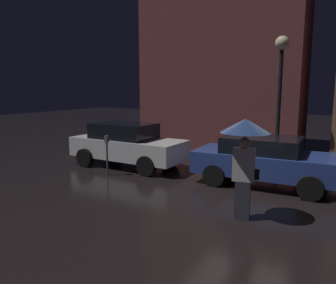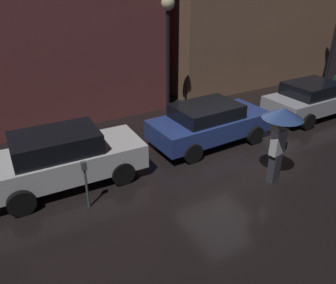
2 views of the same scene
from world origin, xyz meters
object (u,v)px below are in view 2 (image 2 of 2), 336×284
(pedestrian_with_umbrella, at_px, (281,125))
(parking_meter, at_px, (86,180))
(parked_car_white, at_px, (63,158))
(parked_car_blue, at_px, (209,122))
(parked_car_silver, at_px, (312,99))
(street_lamp_near, at_px, (168,32))

(pedestrian_with_umbrella, bearing_deg, parking_meter, 153.07)
(parked_car_white, distance_m, parked_car_blue, 4.94)
(parked_car_white, distance_m, parked_car_silver, 10.04)
(parked_car_silver, relative_size, street_lamp_near, 0.88)
(pedestrian_with_umbrella, relative_size, street_lamp_near, 0.48)
(parked_car_white, bearing_deg, parking_meter, -79.90)
(pedestrian_with_umbrella, height_order, parking_meter, pedestrian_with_umbrella)
(parked_car_white, height_order, pedestrian_with_umbrella, pedestrian_with_umbrella)
(parked_car_silver, height_order, street_lamp_near, street_lamp_near)
(parked_car_blue, bearing_deg, pedestrian_with_umbrella, -88.24)
(parked_car_blue, xyz_separation_m, pedestrian_with_umbrella, (0.16, -2.86, 0.95))
(parking_meter, relative_size, street_lamp_near, 0.29)
(parked_car_silver, xyz_separation_m, parking_meter, (-9.85, -1.28, 0.06))
(parked_car_blue, bearing_deg, street_lamp_near, 92.26)
(parked_car_silver, height_order, parking_meter, parked_car_silver)
(parked_car_white, bearing_deg, parked_car_silver, 1.53)
(parking_meter, distance_m, street_lamp_near, 6.58)
(pedestrian_with_umbrella, distance_m, street_lamp_near, 5.64)
(parked_car_blue, relative_size, parked_car_silver, 1.04)
(parked_car_white, xyz_separation_m, pedestrian_with_umbrella, (5.10, -2.80, 0.89))
(pedestrian_with_umbrella, distance_m, parking_meter, 5.19)
(parked_car_blue, height_order, pedestrian_with_umbrella, pedestrian_with_umbrella)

